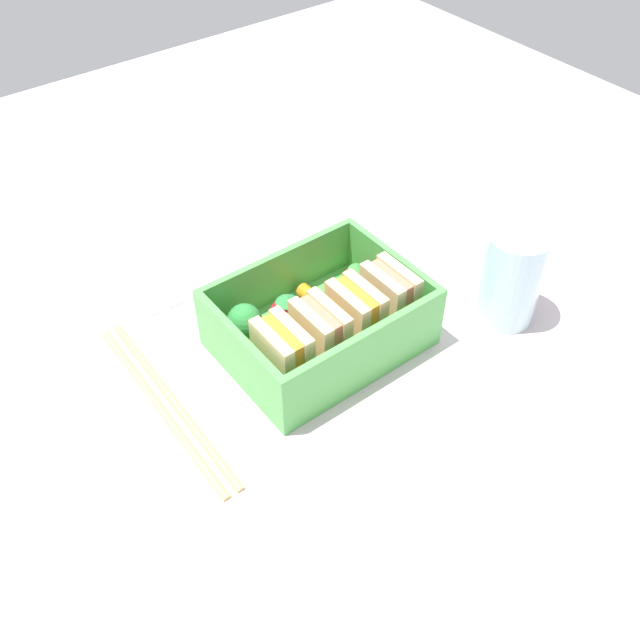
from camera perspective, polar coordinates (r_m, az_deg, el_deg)
The scene contains 14 objects.
ground_plane at distance 61.14cm, azimuth -0.00°, elevation -2.49°, with size 120.00×120.00×2.00cm, color beige.
bento_tray at distance 59.99cm, azimuth -0.00°, elevation -1.44°, with size 16.12×12.25×1.20cm, color #4FAB4D.
bento_rim at distance 57.89cm, azimuth -0.00°, elevation 0.63°, with size 16.12×12.25×4.78cm.
sandwich_left at distance 58.96cm, azimuth 5.54°, elevation 1.80°, with size 2.74×4.70×5.46cm.
sandwich_center_left at distance 57.16cm, azimuth 2.86°, elevation 0.34°, with size 2.74×4.70×5.46cm.
sandwich_center at distance 55.54cm, azimuth 0.01°, elevation -1.22°, with size 2.74×4.70×5.46cm.
sandwich_center_right at distance 54.11cm, azimuth -3.01°, elevation -2.86°, with size 2.74×4.70×5.46cm.
strawberry_left at distance 62.51cm, azimuth 2.92°, elevation 3.29°, with size 2.57×2.57×3.17cm.
carrot_stick_far_left at distance 61.22cm, azimuth -0.08°, elevation 1.31°, with size 1.24×1.24×4.87cm, color orange.
strawberry_far_left at distance 58.70cm, azimuth -2.59°, elevation 0.42°, with size 3.18×3.18×3.78cm.
broccoli_floret at distance 57.78cm, azimuth -6.04°, elevation -0.15°, with size 2.89×2.89×3.66cm.
chopstick_pair at distance 56.98cm, azimuth -12.22°, elevation -6.41°, with size 2.17×20.27×0.70cm.
drinking_glass at distance 62.07cm, azimuth 14.98°, elevation 3.39°, with size 5.31×5.31×8.78cm, color silver.
folded_napkin at distance 69.78cm, azimuth -10.68°, elevation 4.97°, with size 14.13×11.10×0.40cm, color white.
Camera 1 is at (25.50, 33.29, 43.49)cm, focal length 40.00 mm.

